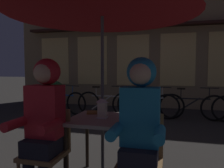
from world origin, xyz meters
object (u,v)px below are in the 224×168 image
object	(u,v)px
chair_left	(48,147)
bicycle_nearest	(62,102)
book	(95,112)
person_right_hooded	(140,119)
cafe_table	(103,127)
bicycle_second	(106,103)
bicycle_fourth	(192,106)
person_left_hooded	(44,114)
lantern	(102,107)
potted_plant	(55,92)
chair_right	(140,156)
bicycle_third	(147,105)

from	to	relation	value
chair_left	bicycle_nearest	size ratio (longest dim) A/B	0.53
book	person_right_hooded	bearing A→B (deg)	-64.29
cafe_table	bicycle_second	bearing A→B (deg)	105.82
cafe_table	bicycle_fourth	world-z (taller)	bicycle_fourth
chair_left	book	xyz separation A→B (m)	(0.31, 0.59, 0.26)
chair_left	person_left_hooded	world-z (taller)	person_left_hooded
cafe_table	lantern	world-z (taller)	lantern
bicycle_nearest	potted_plant	bearing A→B (deg)	133.17
person_right_hooded	book	distance (m)	0.92
lantern	chair_right	bearing A→B (deg)	-37.03
chair_right	chair_left	bearing A→B (deg)	180.00
person_right_hooded	bicycle_second	size ratio (longest dim) A/B	0.83
person_left_hooded	bicycle_nearest	distance (m)	4.28
lantern	potted_plant	world-z (taller)	lantern
bicycle_nearest	bicycle_third	xyz separation A→B (m)	(2.47, 0.05, 0.00)
bicycle_fourth	bicycle_nearest	bearing A→B (deg)	-178.41
person_right_hooded	bicycle_second	bearing A→B (deg)	110.57
chair_right	bicycle_fourth	bearing A→B (deg)	78.11
potted_plant	book	bearing A→B (deg)	-54.56
chair_right	book	distance (m)	0.91
bicycle_second	bicycle_fourth	bearing A→B (deg)	0.74
cafe_table	bicycle_third	bearing A→B (deg)	87.31
lantern	bicycle_fourth	world-z (taller)	lantern
person_left_hooded	potted_plant	xyz separation A→B (m)	(-2.40, 4.45, -0.30)
bicycle_third	potted_plant	size ratio (longest dim) A/B	1.82
chair_right	bicycle_nearest	world-z (taller)	chair_right
bicycle_nearest	book	xyz separation A→B (m)	(2.13, -3.19, 0.41)
lantern	person_left_hooded	size ratio (longest dim) A/B	0.17
cafe_table	bicycle_nearest	distance (m)	4.13
person_left_hooded	bicycle_second	world-z (taller)	person_left_hooded
bicycle_second	chair_right	bearing A→B (deg)	-69.15
lantern	chair_right	xyz separation A→B (m)	(0.48, -0.36, -0.37)
bicycle_nearest	bicycle_second	world-z (taller)	same
person_right_hooded	book	size ratio (longest dim) A/B	7.00
chair_left	book	size ratio (longest dim) A/B	4.35
chair_left	bicycle_second	xyz separation A→B (m)	(-0.51, 3.85, -0.14)
person_left_hooded	book	bearing A→B (deg)	64.18
bicycle_third	lantern	bearing A→B (deg)	-92.70
bicycle_nearest	cafe_table	bearing A→B (deg)	-55.98
bicycle_third	person_left_hooded	bearing A→B (deg)	-99.38
bicycle_second	bicycle_fourth	xyz separation A→B (m)	(2.28, 0.03, 0.00)
lantern	potted_plant	bearing A→B (deg)	125.51
chair_left	bicycle_third	distance (m)	3.89
bicycle_nearest	bicycle_fourth	distance (m)	3.60
bicycle_nearest	lantern	bearing A→B (deg)	-56.04
lantern	person_right_hooded	world-z (taller)	person_right_hooded
person_left_hooded	potted_plant	size ratio (longest dim) A/B	1.52
lantern	potted_plant	distance (m)	4.96
cafe_table	bicycle_nearest	world-z (taller)	bicycle_nearest
chair_right	bicycle_fourth	size ratio (longest dim) A/B	0.52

